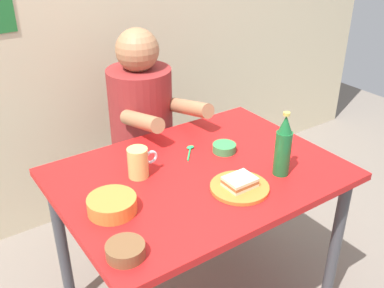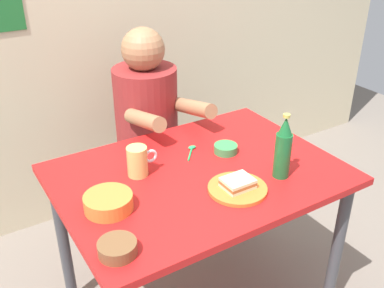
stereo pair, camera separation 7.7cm
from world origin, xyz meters
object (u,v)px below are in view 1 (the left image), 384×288
Objects in this scene: stool at (145,178)px; sandwich at (240,182)px; person_seated at (142,109)px; dining_table at (199,191)px; plate_orange at (239,187)px; beer_bottle at (283,147)px; dip_bowl_green at (224,147)px; beer_mug at (139,162)px.

sandwich is (-0.04, -0.82, 0.42)m from stool.
dining_table is at bearing -97.82° from person_seated.
plate_orange is 0.84× the size of beer_bottle.
sandwich is at bearing -116.92° from dip_bowl_green.
beer_mug is at bearing 175.06° from dip_bowl_green.
beer_bottle reaches higher than beer_mug.
beer_bottle is at bearing -78.49° from stool.
person_seated is 5.71× the size of beer_mug.
sandwich is 0.39m from beer_mug.
beer_mug is (-0.26, 0.29, 0.03)m from sandwich.
stool is 0.42m from person_seated.
dip_bowl_green is at bearing 105.21° from beer_bottle.
dip_bowl_green is at bearing -80.09° from person_seated.
dining_table is at bearing 142.43° from beer_bottle.
plate_orange is 0.29m from dip_bowl_green.
plate_orange is at bearing -92.46° from stool.
person_seated is at bearing 82.18° from dining_table.
person_seated reaches higher than dip_bowl_green.
beer_mug is (-0.26, 0.29, 0.05)m from plate_orange.
person_seated is at bearing 87.51° from plate_orange.
beer_mug is (-0.30, -0.51, 0.03)m from person_seated.
sandwich is at bearing 178.05° from beer_bottle.
stool is 1.72× the size of beer_bottle.
beer_bottle reaches higher than stool.
dining_table reaches higher than stool.
plate_orange is at bearing -48.15° from beer_mug.
stool is at bearing 60.59° from beer_mug.
beer_bottle is (0.17, -0.82, 0.51)m from stool.
person_seated is 0.81m from sandwich.
plate_orange is 0.02m from sandwich.
person_seated reaches higher than plate_orange.
stool is at bearing 87.54° from plate_orange.
beer_bottle reaches higher than sandwich.
dip_bowl_green reaches higher than plate_orange.
plate_orange is at bearing 0.00° from sandwich.
stool is 0.92m from sandwich.
beer_bottle is at bearing -1.95° from sandwich.
plate_orange is (0.05, -0.19, 0.10)m from dining_table.
dining_table is 1.53× the size of person_seated.
person_seated is 0.59m from beer_mug.
beer_bottle is at bearing -1.95° from plate_orange.
dip_bowl_green is at bearing 63.08° from sandwich.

